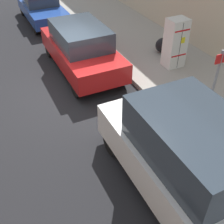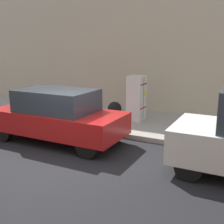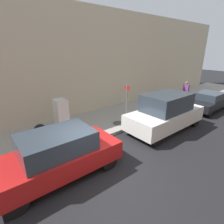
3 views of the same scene
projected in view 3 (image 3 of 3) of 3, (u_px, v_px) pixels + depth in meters
The scene contains 11 objects.
ground_plane at pixel (102, 175), 6.52m from camera, with size 80.00×80.00×0.00m, color black.
sidewalk_slab at pixel (58, 134), 9.48m from camera, with size 3.79×44.00×0.17m, color #9E998E.
building_facade_near at pixel (32, 65), 10.54m from camera, with size 2.27×39.60×7.09m, color beige.
discarded_refrigerator at pixel (62, 116), 9.34m from camera, with size 0.71×0.60×1.81m.
manhole_cover at pixel (119, 123), 10.67m from camera, with size 0.70×0.70×0.02m, color #47443F.
street_sign_post at pixel (127, 102), 10.20m from camera, with size 0.36×0.07×2.38m.
trash_bag at pixel (40, 130), 9.09m from camera, with size 0.61×0.61×0.61m, color black.
pedestrian_walking_far at pixel (186, 90), 15.17m from camera, with size 0.48×0.22×1.66m.
parked_suv_red at pixel (58, 154), 6.22m from camera, with size 1.89×4.46×1.74m.
parked_van_white at pixel (166, 112), 9.91m from camera, with size 2.04×4.90×2.13m.
parked_sedan_dark at pixel (210, 101), 13.38m from camera, with size 1.82×4.51×1.39m.
Camera 3 is at (4.41, -3.04, 4.42)m, focal length 28.00 mm.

